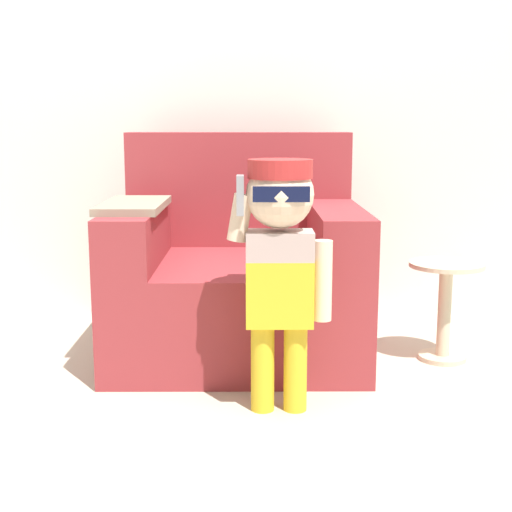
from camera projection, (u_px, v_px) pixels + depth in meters
The scene contains 5 objects.
ground_plane at pixel (201, 356), 3.06m from camera, with size 10.00×10.00×0.00m, color #BCB29E.
wall_back at pixel (208, 59), 3.55m from camera, with size 10.00×0.05×2.60m.
armchair at pixel (237, 274), 3.12m from camera, with size 1.06×0.97×0.94m.
person_child at pixel (280, 246), 2.38m from camera, with size 0.35×0.27×0.87m.
side_table at pixel (445, 301), 2.97m from camera, with size 0.31×0.31×0.42m.
Camera 1 is at (0.22, -2.93, 0.98)m, focal length 50.00 mm.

